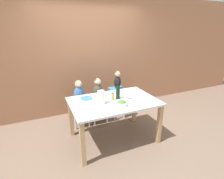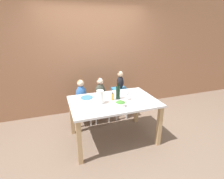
% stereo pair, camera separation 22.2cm
% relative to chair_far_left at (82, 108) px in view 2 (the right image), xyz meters
% --- Properties ---
extents(ground_plane, '(14.00, 14.00, 0.00)m').
position_rel_chair_far_left_xyz_m(ground_plane, '(0.44, -0.74, -0.38)').
color(ground_plane, '#705B4C').
extents(wall_back, '(10.00, 0.06, 2.70)m').
position_rel_chair_far_left_xyz_m(wall_back, '(0.44, 0.66, 0.97)').
color(wall_back, '#9E6B4C').
rests_on(wall_back, ground_plane).
extents(dining_table, '(1.50, 0.98, 0.78)m').
position_rel_chair_far_left_xyz_m(dining_table, '(0.44, -0.74, 0.30)').
color(dining_table, silver).
rests_on(dining_table, ground_plane).
extents(chair_far_left, '(0.38, 0.39, 0.45)m').
position_rel_chair_far_left_xyz_m(chair_far_left, '(0.00, 0.00, 0.00)').
color(chair_far_left, silver).
rests_on(chair_far_left, ground_plane).
extents(chair_far_center, '(0.38, 0.39, 0.45)m').
position_rel_chair_far_left_xyz_m(chair_far_center, '(0.41, 0.00, 0.00)').
color(chair_far_center, silver).
rests_on(chair_far_center, ground_plane).
extents(chair_right_highchair, '(0.33, 0.33, 0.70)m').
position_rel_chair_far_left_xyz_m(chair_right_highchair, '(0.86, 0.00, 0.16)').
color(chair_right_highchair, silver).
rests_on(chair_right_highchair, ground_plane).
extents(person_child_left, '(0.22, 0.19, 0.54)m').
position_rel_chair_far_left_xyz_m(person_child_left, '(0.00, 0.00, 0.34)').
color(person_child_left, '#3366B2').
rests_on(person_child_left, chair_far_left).
extents(person_child_center, '(0.22, 0.19, 0.54)m').
position_rel_chair_far_left_xyz_m(person_child_center, '(0.41, 0.00, 0.34)').
color(person_child_center, '#3D4238').
rests_on(person_child_center, chair_far_center).
extents(person_baby_right, '(0.15, 0.13, 0.40)m').
position_rel_chair_far_left_xyz_m(person_baby_right, '(0.86, 0.00, 0.54)').
color(person_baby_right, black).
rests_on(person_baby_right, chair_right_highchair).
extents(wine_bottle, '(0.07, 0.07, 0.32)m').
position_rel_chair_far_left_xyz_m(wine_bottle, '(0.54, -0.70, 0.53)').
color(wine_bottle, black).
rests_on(wine_bottle, dining_table).
extents(paper_towel_roll, '(0.12, 0.12, 0.23)m').
position_rel_chair_far_left_xyz_m(paper_towel_roll, '(0.19, -0.79, 0.52)').
color(paper_towel_roll, white).
rests_on(paper_towel_roll, dining_table).
extents(wine_glass_near, '(0.07, 0.07, 0.18)m').
position_rel_chair_far_left_xyz_m(wine_glass_near, '(0.67, -0.79, 0.53)').
color(wine_glass_near, white).
rests_on(wine_glass_near, dining_table).
extents(salad_bowl_large, '(0.18, 0.18, 0.09)m').
position_rel_chair_far_left_xyz_m(salad_bowl_large, '(0.47, -0.99, 0.44)').
color(salad_bowl_large, white).
rests_on(salad_bowl_large, dining_table).
extents(dinner_plate_front_left, '(0.22, 0.22, 0.01)m').
position_rel_chair_far_left_xyz_m(dinner_plate_front_left, '(0.01, -0.97, 0.41)').
color(dinner_plate_front_left, silver).
rests_on(dinner_plate_front_left, dining_table).
extents(dinner_plate_back_left, '(0.22, 0.22, 0.01)m').
position_rel_chair_far_left_xyz_m(dinner_plate_back_left, '(0.02, -0.46, 0.41)').
color(dinner_plate_back_left, teal).
rests_on(dinner_plate_back_left, dining_table).
extents(dinner_plate_back_right, '(0.22, 0.22, 0.01)m').
position_rel_chair_far_left_xyz_m(dinner_plate_back_right, '(0.92, -0.55, 0.41)').
color(dinner_plate_back_right, silver).
rests_on(dinner_plate_back_right, dining_table).
extents(dinner_plate_front_right, '(0.22, 0.22, 0.01)m').
position_rel_chair_far_left_xyz_m(dinner_plate_front_right, '(0.81, -0.96, 0.41)').
color(dinner_plate_front_right, silver).
rests_on(dinner_plate_front_right, dining_table).
extents(condiment_bottle_hot_sauce, '(0.05, 0.05, 0.15)m').
position_rel_chair_far_left_xyz_m(condiment_bottle_hot_sauce, '(0.43, -0.71, 0.47)').
color(condiment_bottle_hot_sauce, '#BC8E33').
rests_on(condiment_bottle_hot_sauce, dining_table).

